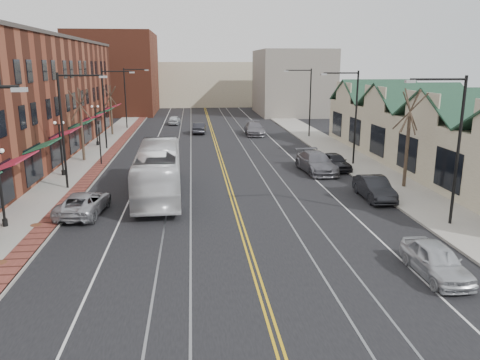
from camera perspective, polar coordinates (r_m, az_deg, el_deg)
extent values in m
plane|color=black|center=(19.46, 2.37, -12.67)|extent=(160.00, 160.00, 0.00)
cube|color=gray|center=(39.35, -19.57, 0.49)|extent=(4.00, 120.00, 0.15)
cube|color=gray|center=(40.87, 15.18, 1.30)|extent=(4.00, 120.00, 0.15)
cube|color=brown|center=(47.27, -26.50, 8.66)|extent=(10.00, 50.00, 11.00)
cube|color=#B6AB8C|center=(42.97, 22.89, 4.31)|extent=(8.00, 36.00, 4.60)
cube|color=brown|center=(88.25, -14.94, 12.45)|extent=(14.00, 18.00, 14.00)
cube|color=#B6AB8C|center=(102.32, -4.47, 11.62)|extent=(22.00, 14.00, 9.00)
cube|color=slate|center=(84.11, 6.37, 11.75)|extent=(12.00, 16.00, 11.00)
cube|color=#999999|center=(18.22, -25.30, 9.92)|extent=(0.50, 0.25, 0.15)
cylinder|color=black|center=(34.69, -20.82, 5.52)|extent=(0.16, 0.16, 8.00)
cylinder|color=black|center=(34.03, -18.90, 11.98)|extent=(3.00, 0.12, 0.12)
cube|color=#999999|center=(33.74, -16.35, 11.98)|extent=(0.50, 0.25, 0.15)
cylinder|color=black|center=(50.22, -16.23, 8.24)|extent=(0.16, 0.16, 8.00)
cylinder|color=black|center=(49.77, -14.80, 12.68)|extent=(3.00, 0.12, 0.12)
cube|color=#999999|center=(49.56, -13.04, 12.66)|extent=(0.50, 0.25, 0.15)
cylinder|color=black|center=(65.97, -13.80, 9.65)|extent=(0.16, 0.16, 8.00)
cylinder|color=black|center=(65.63, -12.67, 13.02)|extent=(3.00, 0.12, 0.12)
cube|color=#999999|center=(65.47, -11.33, 13.00)|extent=(0.50, 0.25, 0.15)
cylinder|color=black|center=(27.50, 25.03, 3.11)|extent=(0.16, 0.16, 8.00)
cylinder|color=black|center=(26.38, 23.04, 11.23)|extent=(3.00, 0.12, 0.12)
cube|color=#999999|center=(25.70, 20.03, 11.23)|extent=(0.50, 0.25, 0.15)
cylinder|color=black|center=(41.89, 13.93, 7.34)|extent=(0.16, 0.16, 8.00)
cylinder|color=black|center=(41.16, 12.23, 12.63)|extent=(3.00, 0.12, 0.12)
cube|color=#999999|center=(40.73, 10.16, 12.57)|extent=(0.50, 0.25, 0.15)
cylinder|color=black|center=(57.14, 8.55, 9.28)|extent=(0.16, 0.16, 8.00)
cylinder|color=black|center=(56.61, 7.18, 13.13)|extent=(3.00, 0.12, 0.12)
cube|color=#999999|center=(56.30, 5.65, 13.07)|extent=(0.50, 0.25, 0.15)
cylinder|color=black|center=(28.47, -26.72, -4.66)|extent=(0.28, 0.28, 0.40)
cylinder|color=black|center=(27.99, -27.12, -1.16)|extent=(0.14, 0.14, 4.00)
sphere|color=white|center=(27.46, -27.04, 3.19)|extent=(0.24, 0.24, 0.24)
cylinder|color=black|center=(39.49, -20.73, 0.85)|extent=(0.28, 0.28, 0.40)
cylinder|color=black|center=(39.14, -20.95, 3.42)|extent=(0.14, 0.14, 4.00)
cube|color=black|center=(38.86, -21.21, 6.31)|extent=(0.60, 0.06, 0.06)
sphere|color=white|center=(38.92, -21.66, 6.51)|extent=(0.24, 0.24, 0.24)
sphere|color=white|center=(38.76, -20.80, 6.55)|extent=(0.24, 0.24, 0.24)
cylinder|color=black|center=(52.88, -16.97, 4.30)|extent=(0.28, 0.28, 0.40)
cylinder|color=black|center=(52.63, -17.11, 6.23)|extent=(0.14, 0.14, 4.00)
cube|color=black|center=(52.42, -17.26, 8.39)|extent=(0.60, 0.06, 0.06)
sphere|color=white|center=(52.46, -17.60, 8.54)|extent=(0.24, 0.24, 0.24)
sphere|color=white|center=(52.35, -16.95, 8.57)|extent=(0.24, 0.24, 0.24)
cylinder|color=#382B21|center=(44.75, -18.70, 5.42)|extent=(0.24, 0.24, 4.90)
cylinder|color=#382B21|center=(44.48, -18.95, 8.66)|extent=(0.58, 1.37, 2.90)
cylinder|color=#382B21|center=(44.48, -18.95, 8.66)|extent=(1.60, 0.66, 2.78)
cylinder|color=#382B21|center=(44.48, -18.95, 8.66)|extent=(0.53, 1.23, 2.96)
cylinder|color=#382B21|center=(44.48, -18.95, 8.66)|extent=(1.69, 1.03, 2.64)
cylinder|color=#382B21|center=(44.48, -18.95, 8.66)|extent=(1.78, 1.29, 2.48)
cylinder|color=#382B21|center=(60.36, -15.41, 7.54)|extent=(0.24, 0.24, 4.55)
cylinder|color=#382B21|center=(60.16, -15.56, 9.78)|extent=(0.55, 1.28, 2.69)
cylinder|color=#382B21|center=(60.16, -15.56, 9.78)|extent=(1.49, 0.62, 2.58)
cylinder|color=#382B21|center=(60.16, -15.56, 9.78)|extent=(0.50, 1.15, 2.75)
cylinder|color=#382B21|center=(60.16, -15.56, 9.78)|extent=(1.57, 0.97, 2.45)
cylinder|color=#382B21|center=(60.16, -15.56, 9.78)|extent=(1.66, 1.20, 2.30)
cylinder|color=#382B21|center=(35.14, 19.66, 3.44)|extent=(0.24, 0.24, 5.25)
cylinder|color=#382B21|center=(34.78, 20.03, 7.86)|extent=(0.61, 1.46, 3.10)
cylinder|color=#382B21|center=(34.78, 20.03, 7.86)|extent=(1.70, 0.70, 2.97)
cylinder|color=#382B21|center=(34.78, 20.03, 7.86)|extent=(0.56, 1.31, 3.17)
cylinder|color=#382B21|center=(34.78, 20.03, 7.86)|extent=(1.80, 1.10, 2.82)
cylinder|color=#382B21|center=(34.78, 20.03, 7.86)|extent=(1.90, 1.37, 2.65)
cylinder|color=#592D19|center=(23.59, -27.22, -8.94)|extent=(0.60, 0.60, 0.02)
cylinder|color=#592D19|center=(27.99, -23.61, -5.04)|extent=(0.60, 0.60, 0.02)
cylinder|color=black|center=(42.56, -16.69, 3.99)|extent=(0.12, 0.12, 3.20)
imported|color=black|center=(42.30, -16.85, 6.33)|extent=(0.18, 0.15, 0.90)
imported|color=silver|center=(32.02, -9.89, 1.08)|extent=(3.19, 12.12, 3.35)
imported|color=#A6A8AD|center=(29.20, -18.51, -2.70)|extent=(2.77, 5.19, 1.39)
imported|color=silver|center=(21.54, 22.79, -9.01)|extent=(1.68, 4.17, 1.42)
imported|color=black|center=(32.08, 16.06, -0.95)|extent=(1.66, 4.55, 1.49)
imported|color=slate|center=(38.92, 9.27, 2.12)|extent=(2.78, 5.87, 1.65)
imported|color=black|center=(40.16, 11.47, 2.22)|extent=(2.22, 4.36, 1.42)
imported|color=#222228|center=(60.40, -4.97, 6.34)|extent=(1.78, 4.34, 1.40)
imported|color=slate|center=(58.83, 1.78, 6.27)|extent=(2.38, 5.56, 1.60)
imported|color=silver|center=(69.84, -8.00, 7.26)|extent=(1.91, 3.99, 1.32)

